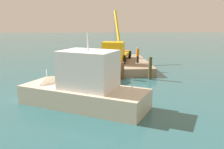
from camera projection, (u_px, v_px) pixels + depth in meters
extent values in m
plane|color=#2D6066|center=(114.00, 81.00, 24.40)|extent=(200.00, 200.00, 0.00)
cube|color=gray|center=(111.00, 64.00, 30.96)|extent=(11.30, 9.25, 0.91)
cube|color=orange|center=(117.00, 55.00, 30.92)|extent=(7.07, 4.24, 0.45)
cube|color=yellow|center=(113.00, 49.00, 28.42)|extent=(2.45, 2.84, 1.61)
cylinder|color=black|center=(124.00, 60.00, 28.49)|extent=(1.04, 0.56, 1.00)
cylinder|color=black|center=(103.00, 59.00, 29.02)|extent=(1.04, 0.56, 1.00)
cylinder|color=black|center=(130.00, 54.00, 32.91)|extent=(1.04, 0.56, 1.00)
cylinder|color=black|center=(112.00, 54.00, 33.45)|extent=(1.04, 0.56, 1.00)
cylinder|color=#E5B20C|center=(117.00, 29.00, 34.07)|extent=(4.31, 0.82, 5.22)
cube|color=#E5B20C|center=(120.00, 49.00, 32.71)|extent=(1.00, 1.00, 0.50)
cylinder|color=#4C4C19|center=(115.00, 33.00, 36.15)|extent=(0.04, 0.04, 6.32)
cylinder|color=black|center=(138.00, 59.00, 29.17)|extent=(0.28, 0.28, 0.83)
cylinder|color=orange|center=(138.00, 53.00, 28.99)|extent=(0.34, 0.34, 0.83)
sphere|color=tan|center=(138.00, 48.00, 28.87)|extent=(0.24, 0.24, 0.24)
cube|color=navy|center=(102.00, 77.00, 23.50)|extent=(4.32, 2.04, 2.18)
cube|color=navy|center=(102.00, 71.00, 23.37)|extent=(2.50, 1.73, 1.33)
cylinder|color=black|center=(111.00, 89.00, 22.44)|extent=(0.84, 0.26, 0.83)
cylinder|color=black|center=(91.00, 89.00, 22.43)|extent=(0.84, 0.26, 0.83)
cylinder|color=black|center=(111.00, 71.00, 24.93)|extent=(0.84, 0.26, 0.83)
cylinder|color=black|center=(93.00, 71.00, 24.92)|extent=(0.84, 0.26, 0.83)
cube|color=beige|center=(84.00, 103.00, 17.19)|extent=(7.18, 9.55, 2.30)
cone|color=beige|center=(34.00, 95.00, 19.04)|extent=(4.41, 4.35, 3.31)
cube|color=white|center=(88.00, 70.00, 16.47)|extent=(4.04, 4.45, 2.60)
cylinder|color=white|center=(88.00, 42.00, 16.05)|extent=(0.10, 0.10, 1.20)
cylinder|color=silver|center=(47.00, 76.00, 18.12)|extent=(0.06, 0.06, 1.00)
cylinder|color=silver|center=(132.00, 86.00, 15.35)|extent=(0.06, 0.06, 1.00)
cylinder|color=brown|center=(79.00, 70.00, 24.39)|extent=(0.37, 0.37, 2.07)
cylinder|color=brown|center=(99.00, 73.00, 24.51)|extent=(0.28, 0.28, 1.49)
cylinder|color=brown|center=(122.00, 71.00, 24.82)|extent=(0.40, 0.40, 1.79)
cylinder|color=#4D4224|center=(150.00, 68.00, 24.68)|extent=(0.34, 0.34, 2.30)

